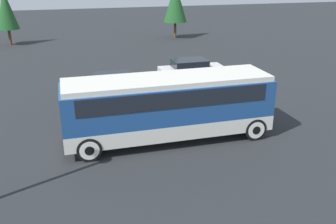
{
  "coord_description": "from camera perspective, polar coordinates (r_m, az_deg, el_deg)",
  "views": [
    {
      "loc": [
        -4.23,
        -14.98,
        7.35
      ],
      "look_at": [
        0.0,
        0.0,
        1.32
      ],
      "focal_mm": 40.0,
      "sensor_mm": 36.0,
      "label": 1
    }
  ],
  "objects": [
    {
      "name": "tour_bus",
      "position": [
        16.56,
        0.32,
        1.46
      ],
      "size": [
        9.21,
        2.59,
        2.92
      ],
      "color": "silver",
      "rests_on": "ground_plane"
    },
    {
      "name": "parked_car_near",
      "position": [
        23.2,
        -8.06,
        4.25
      ],
      "size": [
        4.59,
        1.9,
        1.32
      ],
      "color": "black",
      "rests_on": "ground_plane"
    },
    {
      "name": "tree_center",
      "position": [
        41.88,
        1.12,
        16.34
      ],
      "size": [
        2.53,
        2.53,
        5.87
      ],
      "color": "brown",
      "rests_on": "ground_plane"
    },
    {
      "name": "parked_car_mid",
      "position": [
        26.04,
        3.57,
        6.41
      ],
      "size": [
        4.46,
        1.9,
        1.46
      ],
      "color": "silver",
      "rests_on": "ground_plane"
    },
    {
      "name": "tree_left",
      "position": [
        41.19,
        -23.49,
        14.11
      ],
      "size": [
        2.16,
        2.16,
        5.39
      ],
      "color": "brown",
      "rests_on": "ground_plane"
    },
    {
      "name": "ground_plane",
      "position": [
        17.21,
        0.0,
        -4.09
      ],
      "size": [
        120.0,
        120.0,
        0.0
      ],
      "primitive_type": "plane",
      "color": "#26282B"
    }
  ]
}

